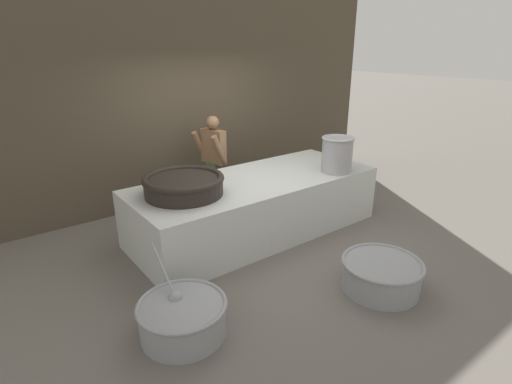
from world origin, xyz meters
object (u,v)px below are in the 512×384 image
object	(u,v)px
cook	(214,158)
prep_bowl_meat	(381,274)
stock_pot	(337,154)
giant_wok_near	(184,184)
prep_bowl_vegetables	(183,317)

from	to	relation	value
cook	prep_bowl_meat	size ratio (longest dim) A/B	1.70
stock_pot	cook	xyz separation A→B (m)	(-1.10, 1.70, -0.26)
giant_wok_near	cook	distance (m)	1.67
giant_wok_near	stock_pot	bearing A→B (deg)	-12.76
giant_wok_near	prep_bowl_meat	xyz separation A→B (m)	(1.32, -2.10, -0.76)
cook	prep_bowl_meat	xyz separation A→B (m)	(0.15, -3.29, -0.63)
giant_wok_near	cook	bearing A→B (deg)	45.47
giant_wok_near	prep_bowl_meat	distance (m)	2.60
cook	giant_wok_near	bearing A→B (deg)	33.03
giant_wok_near	prep_bowl_vegetables	bearing A→B (deg)	-119.78
prep_bowl_vegetables	giant_wok_near	bearing A→B (deg)	60.22
cook	prep_bowl_vegetables	world-z (taller)	cook
cook	prep_bowl_vegetables	bearing A→B (deg)	40.32
prep_bowl_meat	cook	bearing A→B (deg)	92.66
giant_wok_near	prep_bowl_vegetables	world-z (taller)	giant_wok_near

